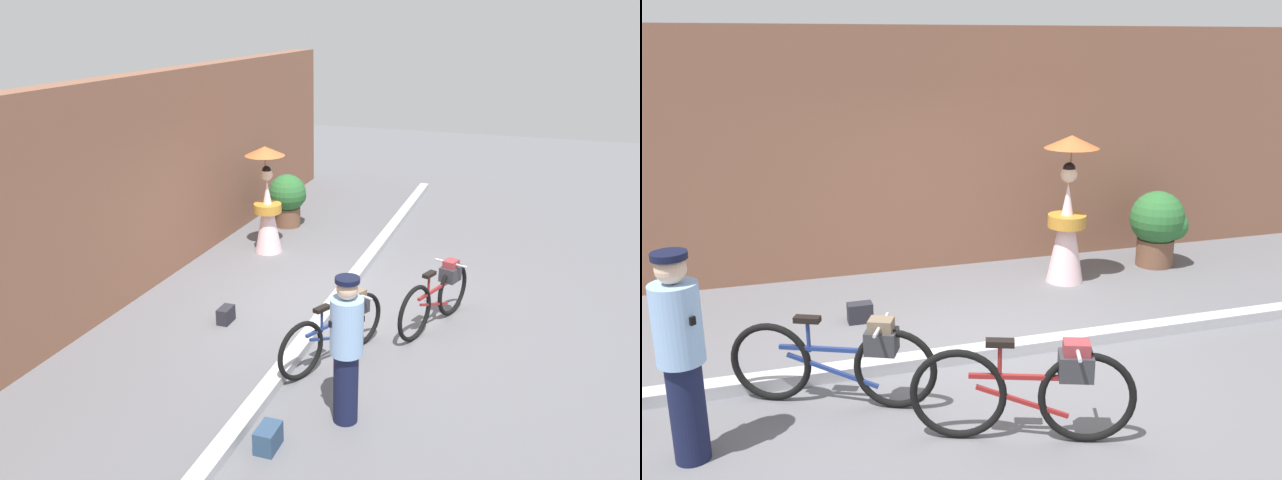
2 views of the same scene
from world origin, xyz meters
TOP-DOWN VIEW (x-y plane):
  - ground_plane at (0.00, 0.00)m, footprint 30.00×30.00m
  - building_wall at (0.00, 3.08)m, footprint 14.00×0.40m
  - sidewalk_curb at (0.00, 0.00)m, footprint 14.00×0.20m
  - bicycle_near_officer at (-0.22, -1.50)m, footprint 1.67×0.71m
  - bicycle_far_side at (-1.54, -0.50)m, footprint 1.68×0.81m
  - person_officer at (-2.74, -0.98)m, footprint 0.34×0.34m
  - person_with_parasol at (1.68, 1.83)m, footprint 0.69×0.69m
  - potted_plant_by_door at (3.18, 2.04)m, footprint 0.77×0.75m
  - backpack_spare at (-1.11, 1.25)m, footprint 0.28×0.16m

SIDE VIEW (x-z plane):
  - ground_plane at x=0.00m, z-range 0.00..0.00m
  - sidewalk_curb at x=0.00m, z-range 0.00..0.12m
  - backpack_spare at x=-1.11m, z-range 0.01..0.23m
  - bicycle_far_side at x=-1.54m, z-range 0.02..0.83m
  - bicycle_near_officer at x=-0.22m, z-range 0.02..0.87m
  - potted_plant_by_door at x=3.18m, z-range 0.06..1.11m
  - person_officer at x=-2.74m, z-range 0.05..1.68m
  - person_with_parasol at x=1.68m, z-range -0.05..1.85m
  - building_wall at x=0.00m, z-range 0.00..3.22m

